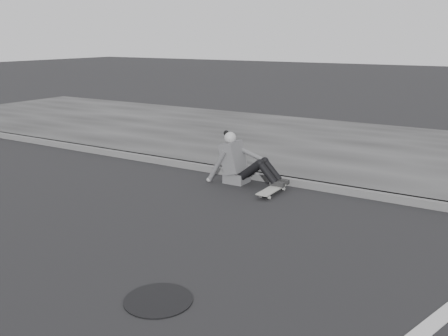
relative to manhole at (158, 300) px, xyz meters
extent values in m
plane|color=black|center=(-0.89, 1.55, -0.01)|extent=(80.00, 80.00, 0.00)
cube|color=#4F4F4F|center=(-0.89, 4.13, 0.05)|extent=(24.00, 0.16, 0.12)
cube|color=#333333|center=(-0.89, 7.15, 0.05)|extent=(24.00, 6.00, 0.12)
cylinder|color=black|center=(0.00, 0.00, 0.00)|extent=(0.65, 0.65, 0.01)
cylinder|color=#979792|center=(-0.61, 3.26, 0.02)|extent=(0.03, 0.05, 0.05)
cylinder|color=#979792|center=(-0.46, 3.26, 0.02)|extent=(0.03, 0.05, 0.05)
cylinder|color=#979792|center=(-0.61, 3.78, 0.02)|extent=(0.03, 0.05, 0.05)
cylinder|color=#979792|center=(-0.46, 3.78, 0.02)|extent=(0.03, 0.05, 0.05)
cube|color=#313133|center=(-0.54, 3.26, 0.05)|extent=(0.16, 0.04, 0.03)
cube|color=#313133|center=(-0.54, 3.78, 0.05)|extent=(0.16, 0.04, 0.03)
cube|color=gray|center=(-0.54, 3.52, 0.07)|extent=(0.20, 0.78, 0.02)
cube|color=#4A4A4C|center=(-1.34, 3.77, 0.08)|extent=(0.36, 0.34, 0.18)
cube|color=#4A4A4C|center=(-1.41, 3.77, 0.42)|extent=(0.37, 0.40, 0.57)
cube|color=#4A4A4C|center=(-1.54, 3.77, 0.54)|extent=(0.14, 0.30, 0.20)
cylinder|color=gray|center=(-1.46, 3.77, 0.66)|extent=(0.09, 0.09, 0.08)
sphere|color=gray|center=(-1.47, 3.77, 0.75)|extent=(0.20, 0.20, 0.20)
sphere|color=black|center=(-1.56, 3.79, 0.82)|extent=(0.09, 0.09, 0.09)
cylinder|color=black|center=(-1.02, 3.68, 0.28)|extent=(0.43, 0.13, 0.39)
cylinder|color=black|center=(-1.02, 3.86, 0.28)|extent=(0.43, 0.13, 0.39)
cylinder|color=black|center=(-0.72, 3.68, 0.27)|extent=(0.35, 0.11, 0.36)
cylinder|color=black|center=(-0.72, 3.86, 0.27)|extent=(0.35, 0.11, 0.36)
sphere|color=black|center=(-0.86, 3.68, 0.41)|extent=(0.13, 0.13, 0.13)
sphere|color=black|center=(-0.86, 3.86, 0.41)|extent=(0.13, 0.13, 0.13)
cube|color=black|center=(-0.54, 3.68, 0.12)|extent=(0.24, 0.08, 0.07)
cube|color=black|center=(-0.54, 3.86, 0.12)|extent=(0.24, 0.08, 0.07)
cylinder|color=#4A4A4C|center=(-1.61, 3.56, 0.28)|extent=(0.38, 0.08, 0.58)
sphere|color=gray|center=(-1.76, 3.55, 0.03)|extent=(0.08, 0.08, 0.08)
cylinder|color=#4A4A4C|center=(-1.17, 3.93, 0.48)|extent=(0.48, 0.08, 0.21)
camera|label=1|loc=(2.73, -3.27, 2.41)|focal=40.00mm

